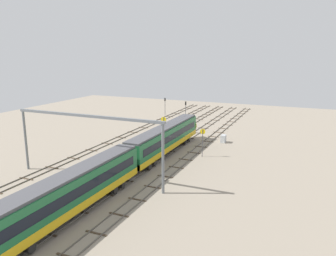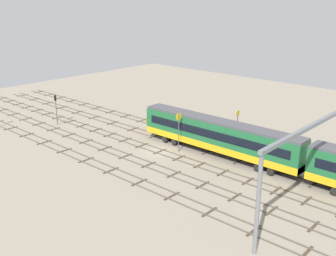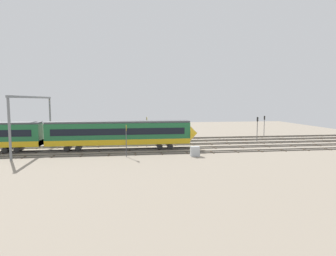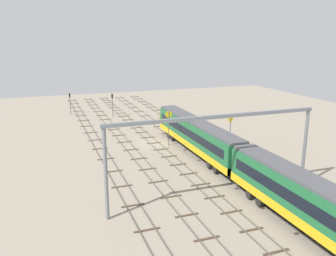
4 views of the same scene
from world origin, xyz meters
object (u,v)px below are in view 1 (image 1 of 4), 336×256
(speed_sign_near_foreground, at_px, (203,139))
(overhead_gantry, at_px, (87,130))
(speed_sign_mid_trackside, at_px, (164,127))
(signal_light_trackside_departure, at_px, (186,108))
(train, at_px, (131,159))
(signal_light_trackside_approach, at_px, (165,104))
(relay_cabinet, at_px, (223,139))

(speed_sign_near_foreground, bearing_deg, overhead_gantry, 145.76)
(speed_sign_mid_trackside, relative_size, signal_light_trackside_departure, 1.09)
(train, xyz_separation_m, signal_light_trackside_approach, (45.48, 14.96, 0.46))
(speed_sign_near_foreground, height_order, speed_sign_mid_trackside, speed_sign_mid_trackside)
(speed_sign_mid_trackside, bearing_deg, overhead_gantry, 173.50)
(speed_sign_near_foreground, xyz_separation_m, speed_sign_mid_trackside, (3.71, 8.81, 0.51))
(signal_light_trackside_approach, relative_size, relay_cabinet, 3.21)
(speed_sign_near_foreground, bearing_deg, signal_light_trackside_departure, 25.84)
(signal_light_trackside_approach, bearing_deg, train, -161.79)
(speed_sign_near_foreground, height_order, relay_cabinet, speed_sign_near_foreground)
(train, xyz_separation_m, speed_sign_mid_trackside, (16.62, 2.49, 1.01))
(speed_sign_near_foreground, bearing_deg, relay_cabinet, -5.71)
(train, bearing_deg, overhead_gantry, 125.38)
(signal_light_trackside_departure, bearing_deg, relay_cabinet, -139.72)
(relay_cabinet, bearing_deg, signal_light_trackside_approach, 45.08)
(speed_sign_mid_trackside, distance_m, signal_light_trackside_departure, 23.59)
(train, height_order, speed_sign_near_foreground, train)
(overhead_gantry, distance_m, signal_light_trackside_departure, 43.42)
(signal_light_trackside_departure, distance_m, relay_cabinet, 21.91)
(train, distance_m, speed_sign_near_foreground, 14.38)
(relay_cabinet, bearing_deg, signal_light_trackside_departure, 40.28)
(speed_sign_mid_trackside, relative_size, signal_light_trackside_approach, 1.15)
(speed_sign_mid_trackside, distance_m, signal_light_trackside_approach, 31.45)
(overhead_gantry, distance_m, signal_light_trackside_approach, 50.07)
(overhead_gantry, distance_m, relay_cabinet, 29.92)
(train, bearing_deg, signal_light_trackside_approach, 18.21)
(speed_sign_near_foreground, relative_size, speed_sign_mid_trackside, 0.88)
(train, relative_size, overhead_gantry, 2.20)
(train, height_order, signal_light_trackside_departure, signal_light_trackside_departure)
(speed_sign_near_foreground, bearing_deg, signal_light_trackside_approach, 33.17)
(speed_sign_near_foreground, relative_size, relay_cabinet, 3.24)
(overhead_gantry, xyz_separation_m, signal_light_trackside_departure, (43.21, 1.95, -3.84))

